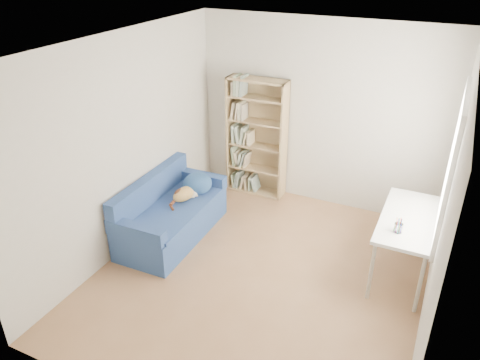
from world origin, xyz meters
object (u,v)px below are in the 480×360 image
at_px(bookshelf, 257,142).
at_px(pen_cup, 398,227).
at_px(desk, 408,223).
at_px(sofa, 172,213).

xyz_separation_m(bookshelf, pen_cup, (2.23, -1.46, 0.00)).
xyz_separation_m(desk, pen_cup, (-0.07, -0.35, 0.13)).
distance_m(bookshelf, desk, 2.56).
xyz_separation_m(sofa, bookshelf, (0.51, 1.54, 0.50)).
relative_size(bookshelf, desk, 1.37).
relative_size(bookshelf, pen_cup, 10.48).
bearing_deg(bookshelf, pen_cup, -33.10).
xyz_separation_m(sofa, pen_cup, (2.74, 0.08, 0.50)).
height_order(sofa, pen_cup, pen_cup).
bearing_deg(desk, bookshelf, 154.28).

